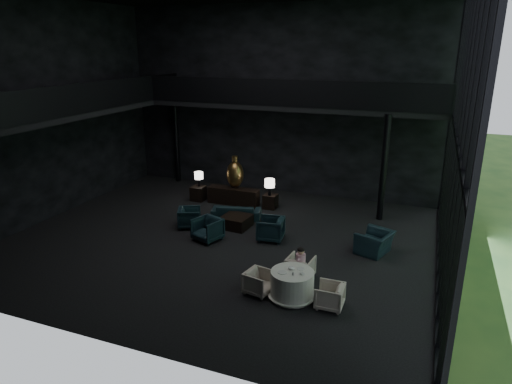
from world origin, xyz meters
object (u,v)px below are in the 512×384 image
(lounge_armchair_south, at_px, (207,227))
(window_armchair, at_px, (375,238))
(dining_chair_north, at_px, (300,267))
(coffee_table, at_px, (236,222))
(console, at_px, (233,196))
(dining_chair_east, at_px, (330,296))
(side_table_left, at_px, (198,193))
(dining_chair_west, at_px, (259,282))
(lounge_armchair_west, at_px, (189,216))
(sofa, at_px, (236,210))
(table_lamp_left, at_px, (199,176))
(table_lamp_right, at_px, (270,184))
(dining_table, at_px, (292,286))
(lounge_armchair_east, at_px, (270,226))
(child, at_px, (301,257))
(side_table_right, at_px, (270,201))
(bronze_urn, at_px, (235,174))

(lounge_armchair_south, xyz_separation_m, window_armchair, (5.41, 1.04, 0.02))
(dining_chair_north, bearing_deg, coffee_table, -35.67)
(window_armchair, bearing_deg, coffee_table, -76.23)
(console, relative_size, coffee_table, 2.25)
(dining_chair_east, bearing_deg, side_table_left, -132.01)
(console, bearing_deg, dining_chair_west, -60.65)
(lounge_armchair_west, relative_size, coffee_table, 0.86)
(console, bearing_deg, sofa, -62.28)
(side_table_left, distance_m, window_armchair, 8.10)
(table_lamp_left, distance_m, dining_chair_west, 8.17)
(table_lamp_right, relative_size, dining_table, 0.53)
(sofa, bearing_deg, table_lamp_right, -134.63)
(lounge_armchair_east, xyz_separation_m, child, (1.74, -2.40, 0.25))
(table_lamp_right, distance_m, lounge_armchair_east, 3.10)
(coffee_table, relative_size, dining_chair_west, 1.55)
(lounge_armchair_east, height_order, dining_chair_west, lounge_armchair_east)
(lounge_armchair_south, xyz_separation_m, coffee_table, (0.44, 1.42, -0.26))
(child, bearing_deg, table_lamp_right, -62.03)
(lounge_armchair_east, distance_m, coffee_table, 1.68)
(side_table_right, bearing_deg, dining_chair_east, -58.94)
(side_table_left, relative_size, dining_table, 0.47)
(sofa, height_order, dining_table, dining_table)
(dining_chair_north, relative_size, dining_chair_west, 1.11)
(bronze_urn, distance_m, table_lamp_left, 1.62)
(lounge_armchair_west, height_order, dining_chair_west, lounge_armchair_west)
(window_armchair, distance_m, dining_table, 3.91)
(side_table_right, height_order, table_lamp_right, table_lamp_right)
(window_armchair, xyz_separation_m, child, (-1.69, -2.63, 0.24))
(window_armchair, xyz_separation_m, dining_chair_north, (-1.74, -2.46, -0.15))
(window_armchair, bearing_deg, lounge_armchair_south, -60.98)
(console, distance_m, dining_table, 7.61)
(table_lamp_left, distance_m, lounge_armchair_east, 5.18)
(sofa, bearing_deg, bronze_urn, -79.58)
(table_lamp_right, xyz_separation_m, dining_table, (2.83, -6.17, -0.74))
(lounge_armchair_south, height_order, coffee_table, lounge_armchair_south)
(lounge_armchair_west, distance_m, dining_table, 5.92)
(table_lamp_right, bearing_deg, window_armchair, -30.37)
(side_table_left, bearing_deg, console, 2.94)
(lounge_armchair_east, relative_size, dining_chair_west, 1.57)
(side_table_right, xyz_separation_m, dining_table, (2.83, -6.29, 0.04))
(bronze_urn, xyz_separation_m, lounge_armchair_south, (0.68, -3.88, -0.78))
(side_table_left, height_order, dining_table, dining_table)
(lounge_armchair_east, bearing_deg, window_armchair, 86.05)
(table_lamp_left, bearing_deg, dining_chair_west, -50.82)
(lounge_armchair_south, xyz_separation_m, dining_chair_north, (3.67, -1.42, -0.13))
(sofa, bearing_deg, console, -76.70)
(window_armchair, bearing_deg, table_lamp_right, -102.22)
(table_lamp_left, distance_m, table_lamp_right, 3.20)
(side_table_right, distance_m, sofa, 1.76)
(side_table_right, relative_size, dining_table, 0.45)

